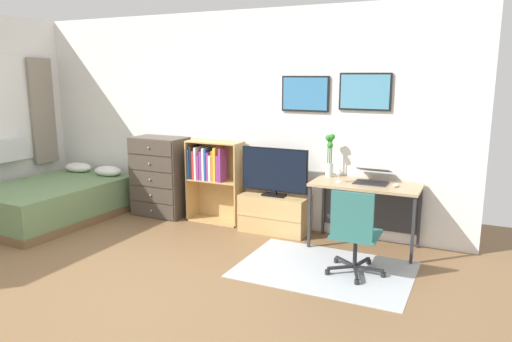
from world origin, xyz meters
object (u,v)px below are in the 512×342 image
at_px(bookshelf, 212,173).
at_px(desk, 367,194).
at_px(bed, 54,200).
at_px(computer_mouse, 396,185).
at_px(wine_glass, 339,170).
at_px(dresser, 160,176).
at_px(laptop, 372,177).
at_px(bamboo_vase, 330,155).
at_px(tv_stand, 275,213).
at_px(television, 274,172).
at_px(office_chair, 354,231).

relative_size(bookshelf, desk, 0.91).
height_order(bed, computer_mouse, computer_mouse).
bearing_deg(desk, wine_glass, -152.49).
xyz_separation_m(dresser, wine_glass, (2.55, -0.15, 0.33)).
bearing_deg(laptop, bamboo_vase, 171.98).
bearing_deg(tv_stand, computer_mouse, -3.96).
bearing_deg(wine_glass, computer_mouse, 5.61).
distance_m(bookshelf, bamboo_vase, 1.61).
relative_size(bookshelf, wine_glass, 5.95).
xyz_separation_m(laptop, bamboo_vase, (-0.52, 0.08, 0.20)).
xyz_separation_m(bookshelf, tv_stand, (0.92, -0.04, -0.42)).
bearing_deg(bed, laptop, 12.66).
bearing_deg(television, bookshelf, 175.81).
relative_size(tv_stand, bamboo_vase, 1.65).
distance_m(desk, bamboo_vase, 0.63).
distance_m(dresser, tv_stand, 1.74).
xyz_separation_m(bed, laptop, (4.07, 0.79, 0.55)).
distance_m(office_chair, computer_mouse, 0.89).
bearing_deg(bookshelf, bamboo_vase, 1.52).
xyz_separation_m(bookshelf, television, (0.92, -0.07, 0.10)).
distance_m(bed, desk, 4.11).
xyz_separation_m(office_chair, computer_mouse, (0.24, 0.81, 0.30)).
height_order(dresser, computer_mouse, dresser).
height_order(desk, computer_mouse, computer_mouse).
bearing_deg(office_chair, wine_glass, 115.55).
xyz_separation_m(tv_stand, television, (0.00, -0.02, 0.53)).
xyz_separation_m(tv_stand, wine_glass, (0.84, -0.16, 0.64)).
relative_size(bed, dresser, 1.85).
xyz_separation_m(bed, desk, (4.02, 0.77, 0.35)).
relative_size(computer_mouse, wine_glass, 0.58).
bearing_deg(laptop, bookshelf, 179.49).
distance_m(bookshelf, computer_mouse, 2.37).
bearing_deg(bamboo_vase, wine_glass, -53.30).
bearing_deg(bamboo_vase, office_chair, -60.64).
xyz_separation_m(bamboo_vase, wine_glass, (0.18, -0.25, -0.13)).
bearing_deg(bamboo_vase, computer_mouse, -13.23).
distance_m(dresser, desk, 2.84).
height_order(bookshelf, computer_mouse, bookshelf).
bearing_deg(office_chair, tv_stand, 142.06).
height_order(television, bamboo_vase, bamboo_vase).
distance_m(bed, dresser, 1.44).
bearing_deg(bed, desk, 12.52).
height_order(bed, wine_glass, wine_glass).
distance_m(desk, computer_mouse, 0.37).
distance_m(bookshelf, tv_stand, 1.01).
xyz_separation_m(television, office_chair, (1.21, -0.89, -0.30)).
height_order(bookshelf, bamboo_vase, bamboo_vase).
bearing_deg(office_chair, dresser, 161.88).
height_order(bookshelf, laptop, bookshelf).
bearing_deg(bamboo_vase, desk, -11.60).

